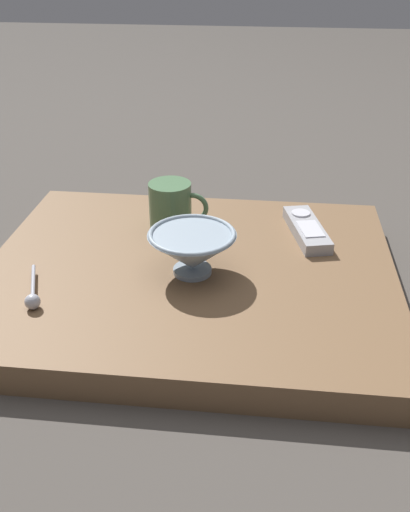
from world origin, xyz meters
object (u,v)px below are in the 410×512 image
Objects in this scene: coffee_mug at (171,206)px; teaspoon at (33,297)px; tv_remote_near at (307,229)px; cereal_bowl at (192,250)px.

teaspoon is (0.16, 0.27, -0.03)m from coffee_mug.
cereal_bowl is at bearing 39.60° from tv_remote_near.
teaspoon is at bearing 27.53° from cereal_bowl.
coffee_mug reaches higher than cereal_bowl.
tv_remote_near is (-0.19, -0.16, -0.03)m from cereal_bowl.
coffee_mug is at bearing -121.41° from teaspoon.
cereal_bowl is 0.25m from teaspoon.
coffee_mug is at bearing 0.64° from tv_remote_near.
coffee_mug is (0.06, -0.15, 0.00)m from cereal_bowl.
coffee_mug is at bearing -69.06° from cereal_bowl.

